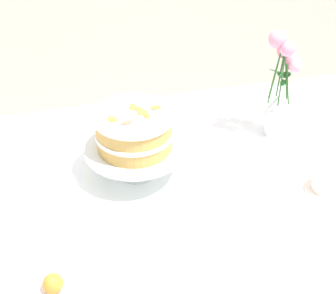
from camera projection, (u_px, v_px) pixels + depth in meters
dining_table at (190, 212)px, 1.31m from camera, size 1.40×1.00×0.74m
linen_napkin at (136, 173)px, 1.31m from camera, size 0.36×0.36×0.00m
cake_stand at (135, 151)px, 1.27m from camera, size 0.29×0.29×0.10m
layer_cake at (134, 129)px, 1.22m from camera, size 0.22×0.22×0.12m
flower_vase at (279, 85)px, 1.39m from camera, size 0.12×0.10×0.37m
teacup at (326, 185)px, 1.24m from camera, size 0.12×0.11×0.05m
fallen_rose at (53, 285)px, 0.96m from camera, size 0.14×0.11×0.05m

